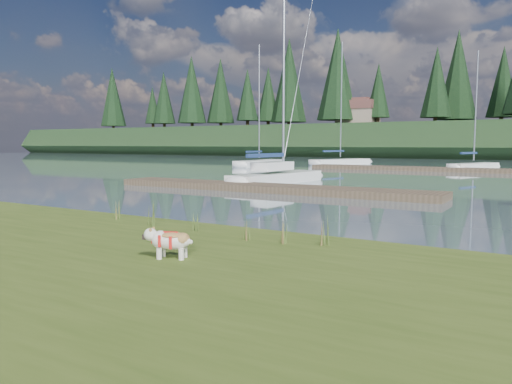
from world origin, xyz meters
The scene contains 22 objects.
ground centered at (0.00, 30.00, 0.00)m, with size 200.00×200.00×0.00m, color slate.
bank centered at (0.00, -6.00, 0.17)m, with size 60.00×9.00×0.35m, color #42531B.
ridge centered at (0.00, 73.00, 2.50)m, with size 200.00×20.00×5.00m, color black.
bulldog centered at (2.35, -4.62, 0.65)m, with size 0.81×0.54×0.48m.
sailboat_main centered at (-5.64, 13.75, 0.42)m, with size 2.24×8.08×11.57m.
dock_near centered at (-4.00, 9.00, 0.15)m, with size 16.00×2.00×0.30m, color #4C3D2C.
dock_far centered at (2.00, 30.00, 0.15)m, with size 26.00×2.20×0.30m, color #4C3D2C.
sailboat_bg_0 centered at (-17.24, 30.99, 0.32)m, with size 1.72×7.96×11.51m.
sailboat_bg_1 centered at (-11.52, 37.96, 0.33)m, with size 4.48×8.36×12.38m.
sailboat_bg_2 centered at (1.62, 33.74, 0.33)m, with size 3.60×6.28×9.66m.
weed_0 centered at (-0.11, -2.44, 0.60)m, with size 0.17×0.14×0.60m.
weed_1 centered at (1.15, -2.45, 0.52)m, with size 0.17×0.14×0.41m.
weed_2 centered at (3.38, -2.62, 0.58)m, with size 0.17×0.14×0.54m.
weed_3 centered at (-1.50, -2.21, 0.54)m, with size 0.17×0.14×0.46m.
weed_4 centered at (2.55, -2.73, 0.52)m, with size 0.17×0.14×0.40m.
weed_5 centered at (4.00, -2.41, 0.61)m, with size 0.17×0.14×0.63m.
mud_lip centered at (0.00, -1.60, 0.07)m, with size 60.00×0.50×0.14m, color #33281C.
conifer_0 centered at (-55.00, 67.00, 12.64)m, with size 5.72×5.72×14.15m.
conifer_1 centered at (-40.00, 71.00, 11.28)m, with size 4.40×4.40×11.30m.
conifer_2 centered at (-25.00, 68.00, 13.54)m, with size 6.60×6.60×16.05m.
conifer_3 centered at (-10.00, 72.00, 11.74)m, with size 4.84×4.84×12.25m.
house_0 centered at (-22.00, 70.00, 7.31)m, with size 6.30×5.30×4.65m.
Camera 1 is at (7.62, -10.56, 2.18)m, focal length 35.00 mm.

